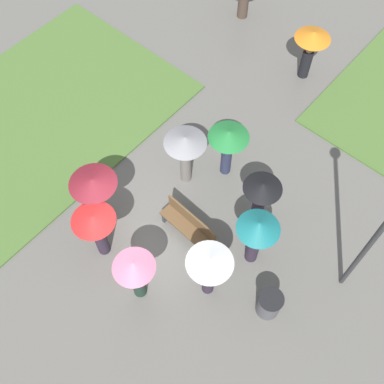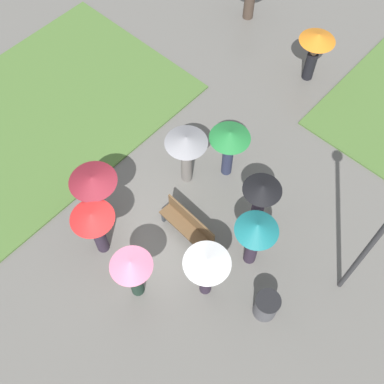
{
  "view_description": "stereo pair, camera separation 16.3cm",
  "coord_description": "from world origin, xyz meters",
  "views": [
    {
      "loc": [
        4.62,
        -3.22,
        11.65
      ],
      "look_at": [
        0.48,
        1.56,
        0.82
      ],
      "focal_mm": 45.0,
      "sensor_mm": 36.0,
      "label": 1
    },
    {
      "loc": [
        4.74,
        -3.12,
        11.65
      ],
      "look_at": [
        0.48,
        1.56,
        0.82
      ],
      "focal_mm": 45.0,
      "sensor_mm": 36.0,
      "label": 2
    }
  ],
  "objects": [
    {
      "name": "lawn_patch_near",
      "position": [
        -5.12,
        0.55,
        0.03
      ],
      "size": [
        6.09,
        9.18,
        0.06
      ],
      "color": "#4C7033",
      "rests_on": "ground_plane"
    },
    {
      "name": "crowd_person_red",
      "position": [
        -0.43,
        -0.9,
        1.36
      ],
      "size": [
        1.07,
        1.07,
        1.87
      ],
      "rotation": [
        0.0,
        0.0,
        4.5
      ],
      "color": "#2D2333",
      "rests_on": "ground_plane"
    },
    {
      "name": "crowd_person_green",
      "position": [
        0.41,
        3.09,
        1.4
      ],
      "size": [
        1.1,
        1.1,
        1.82
      ],
      "rotation": [
        0.0,
        0.0,
        2.76
      ],
      "color": "#282D47",
      "rests_on": "ground_plane"
    },
    {
      "name": "trash_bin",
      "position": [
        3.74,
        0.6,
        0.41
      ],
      "size": [
        0.61,
        0.61,
        0.81
      ],
      "color": "#4C4C51",
      "rests_on": "ground_plane"
    },
    {
      "name": "crowd_person_grey",
      "position": [
        -0.27,
        2.16,
        1.46
      ],
      "size": [
        1.13,
        1.13,
        1.92
      ],
      "rotation": [
        0.0,
        0.0,
        2.38
      ],
      "color": "slate",
      "rests_on": "ground_plane"
    },
    {
      "name": "ground_plane",
      "position": [
        0.0,
        0.0,
        0.0
      ],
      "size": [
        90.0,
        90.0,
        0.0
      ],
      "primitive_type": "plane",
      "color": "#66635E"
    },
    {
      "name": "park_bench",
      "position": [
        0.94,
        0.91,
        0.46
      ],
      "size": [
        1.67,
        0.51,
        0.9
      ],
      "rotation": [
        0.0,
        0.0,
        -0.06
      ],
      "color": "brown",
      "rests_on": "ground_plane"
    },
    {
      "name": "lone_walker_mid_plaza",
      "position": [
        -0.01,
        7.65,
        1.31
      ],
      "size": [
        1.1,
        1.1,
        1.77
      ],
      "rotation": [
        0.0,
        0.0,
        0.47
      ],
      "color": "black",
      "rests_on": "ground_plane"
    },
    {
      "name": "crowd_person_black",
      "position": [
        2.04,
        2.34,
        1.33
      ],
      "size": [
        0.97,
        0.97,
        1.93
      ],
      "rotation": [
        0.0,
        0.0,
        5.03
      ],
      "color": "#2D2333",
      "rests_on": "ground_plane"
    },
    {
      "name": "crowd_person_maroon",
      "position": [
        -1.15,
        -0.22,
        1.44
      ],
      "size": [
        1.2,
        1.2,
        1.89
      ],
      "rotation": [
        0.0,
        0.0,
        2.94
      ],
      "color": "slate",
      "rests_on": "ground_plane"
    },
    {
      "name": "crowd_person_white",
      "position": [
        2.3,
        0.05,
        1.42
      ],
      "size": [
        1.09,
        1.09,
        1.9
      ],
      "rotation": [
        0.0,
        0.0,
        2.47
      ],
      "color": "#2D2333",
      "rests_on": "ground_plane"
    },
    {
      "name": "lamp_post",
      "position": [
        4.74,
        2.41,
        3.09
      ],
      "size": [
        0.32,
        0.32,
        4.87
      ],
      "color": "#2D2D30",
      "rests_on": "ground_plane"
    },
    {
      "name": "crowd_person_pink",
      "position": [
        1.08,
        -1.1,
        1.35
      ],
      "size": [
        0.99,
        0.99,
        1.86
      ],
      "rotation": [
        0.0,
        0.0,
        1.24
      ],
      "color": "#1E3328",
      "rests_on": "ground_plane"
    },
    {
      "name": "crowd_person_teal",
      "position": [
        2.6,
        1.44,
        1.47
      ],
      "size": [
        1.04,
        1.04,
        1.95
      ],
      "rotation": [
        0.0,
        0.0,
        2.23
      ],
      "color": "#2D2333",
      "rests_on": "ground_plane"
    }
  ]
}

